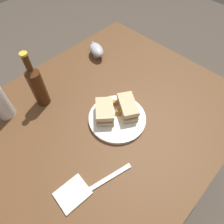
{
  "coord_description": "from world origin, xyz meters",
  "views": [
    {
      "loc": [
        0.36,
        0.38,
        1.48
      ],
      "look_at": [
        -0.0,
        0.03,
        0.78
      ],
      "focal_mm": 31.8,
      "sensor_mm": 36.0,
      "label": 1
    }
  ],
  "objects_px": {
    "pint_glass": "(1,104)",
    "cider_bottle": "(37,85)",
    "gravy_boat": "(96,50)",
    "fork": "(109,178)",
    "plate": "(117,118)",
    "sandwich_half_left": "(128,107)",
    "napkin": "(73,194)",
    "sandwich_half_right": "(105,112)"
  },
  "relations": [
    {
      "from": "gravy_boat",
      "to": "cider_bottle",
      "type": "bearing_deg",
      "value": 9.18
    },
    {
      "from": "gravy_boat",
      "to": "plate",
      "type": "bearing_deg",
      "value": 58.34
    },
    {
      "from": "sandwich_half_right",
      "to": "pint_glass",
      "type": "bearing_deg",
      "value": -48.77
    },
    {
      "from": "sandwich_half_left",
      "to": "sandwich_half_right",
      "type": "relative_size",
      "value": 1.05
    },
    {
      "from": "plate",
      "to": "cider_bottle",
      "type": "xyz_separation_m",
      "value": [
        0.17,
        -0.32,
        0.1
      ]
    },
    {
      "from": "sandwich_half_right",
      "to": "napkin",
      "type": "distance_m",
      "value": 0.34
    },
    {
      "from": "plate",
      "to": "sandwich_half_right",
      "type": "relative_size",
      "value": 1.88
    },
    {
      "from": "sandwich_half_left",
      "to": "gravy_boat",
      "type": "xyz_separation_m",
      "value": [
        -0.18,
        -0.39,
        -0.01
      ]
    },
    {
      "from": "napkin",
      "to": "sandwich_half_right",
      "type": "bearing_deg",
      "value": -154.05
    },
    {
      "from": "sandwich_half_left",
      "to": "gravy_boat",
      "type": "bearing_deg",
      "value": -114.92
    },
    {
      "from": "cider_bottle",
      "to": "gravy_boat",
      "type": "bearing_deg",
      "value": -170.82
    },
    {
      "from": "plate",
      "to": "cider_bottle",
      "type": "relative_size",
      "value": 0.91
    },
    {
      "from": "plate",
      "to": "pint_glass",
      "type": "distance_m",
      "value": 0.5
    },
    {
      "from": "plate",
      "to": "napkin",
      "type": "height_order",
      "value": "plate"
    },
    {
      "from": "sandwich_half_right",
      "to": "gravy_boat",
      "type": "distance_m",
      "value": 0.43
    },
    {
      "from": "sandwich_half_left",
      "to": "pint_glass",
      "type": "bearing_deg",
      "value": -45.79
    },
    {
      "from": "pint_glass",
      "to": "cider_bottle",
      "type": "xyz_separation_m",
      "value": [
        -0.16,
        0.06,
        0.04
      ]
    },
    {
      "from": "cider_bottle",
      "to": "napkin",
      "type": "xyz_separation_m",
      "value": [
        0.17,
        0.42,
        -0.11
      ]
    },
    {
      "from": "sandwich_half_right",
      "to": "plate",
      "type": "bearing_deg",
      "value": 125.63
    },
    {
      "from": "cider_bottle",
      "to": "napkin",
      "type": "height_order",
      "value": "cider_bottle"
    },
    {
      "from": "sandwich_half_left",
      "to": "pint_glass",
      "type": "distance_m",
      "value": 0.54
    },
    {
      "from": "sandwich_half_left",
      "to": "fork",
      "type": "bearing_deg",
      "value": 29.39
    },
    {
      "from": "pint_glass",
      "to": "napkin",
      "type": "distance_m",
      "value": 0.48
    },
    {
      "from": "pint_glass",
      "to": "sandwich_half_left",
      "type": "bearing_deg",
      "value": 134.21
    },
    {
      "from": "napkin",
      "to": "gravy_boat",
      "type": "bearing_deg",
      "value": -139.61
    },
    {
      "from": "gravy_boat",
      "to": "fork",
      "type": "bearing_deg",
      "value": 50.62
    },
    {
      "from": "sandwich_half_right",
      "to": "pint_glass",
      "type": "relative_size",
      "value": 0.83
    },
    {
      "from": "plate",
      "to": "fork",
      "type": "relative_size",
      "value": 1.38
    },
    {
      "from": "gravy_boat",
      "to": "fork",
      "type": "distance_m",
      "value": 0.69
    },
    {
      "from": "plate",
      "to": "sandwich_half_right",
      "type": "bearing_deg",
      "value": -54.37
    },
    {
      "from": "pint_glass",
      "to": "fork",
      "type": "relative_size",
      "value": 0.89
    },
    {
      "from": "fork",
      "to": "gravy_boat",
      "type": "bearing_deg",
      "value": 65.28
    },
    {
      "from": "pint_glass",
      "to": "napkin",
      "type": "height_order",
      "value": "pint_glass"
    },
    {
      "from": "pint_glass",
      "to": "cider_bottle",
      "type": "height_order",
      "value": "cider_bottle"
    },
    {
      "from": "cider_bottle",
      "to": "fork",
      "type": "distance_m",
      "value": 0.49
    },
    {
      "from": "plate",
      "to": "napkin",
      "type": "distance_m",
      "value": 0.35
    },
    {
      "from": "sandwich_half_right",
      "to": "fork",
      "type": "bearing_deg",
      "value": 48.91
    },
    {
      "from": "napkin",
      "to": "sandwich_half_left",
      "type": "bearing_deg",
      "value": -166.48
    },
    {
      "from": "plate",
      "to": "sandwich_half_left",
      "type": "distance_m",
      "value": 0.07
    },
    {
      "from": "pint_glass",
      "to": "cider_bottle",
      "type": "bearing_deg",
      "value": 159.34
    },
    {
      "from": "plate",
      "to": "napkin",
      "type": "xyz_separation_m",
      "value": [
        0.33,
        0.1,
        -0.0
      ]
    },
    {
      "from": "sandwich_half_left",
      "to": "napkin",
      "type": "distance_m",
      "value": 0.4
    }
  ]
}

